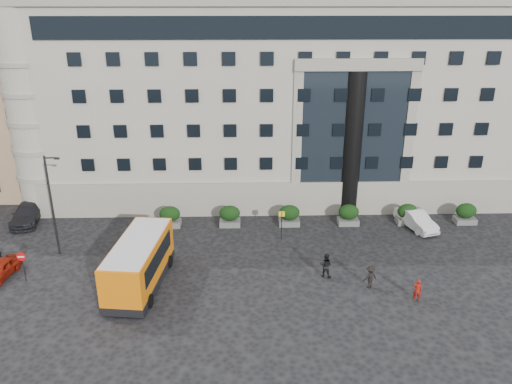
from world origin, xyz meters
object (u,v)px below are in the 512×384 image
no_entry_sign (22,261)px  parked_car_d (67,193)px  hedge_a (170,216)px  pedestrian_b (326,265)px  hedge_b (230,216)px  minibus (139,261)px  hedge_e (407,214)px  parked_car_c (27,214)px  street_lamp (52,202)px  white_taxi (416,220)px  red_truck (53,177)px  bus_stop_sign (282,220)px  pedestrian_a (417,290)px  parked_car_a (1,269)px  hedge_d (349,214)px  hedge_c (289,215)px  pedestrian_c (370,277)px  hedge_f (466,213)px

no_entry_sign → parked_car_d: 15.40m
hedge_a → pedestrian_b: (12.22, -8.72, -0.01)m
hedge_b → minibus: minibus is taller
hedge_e → parked_car_c: (-33.63, 1.28, -0.16)m
street_lamp → no_entry_sign: size_ratio=3.45×
white_taxi → pedestrian_b: (-9.09, -7.86, 0.16)m
hedge_a → red_truck: (-13.13, 8.90, 0.58)m
bus_stop_sign → no_entry_sign: 19.46m
pedestrian_a → parked_car_a: bearing=6.1°
no_entry_sign → street_lamp: bearing=75.3°
street_lamp → hedge_b: bearing=20.1°
hedge_e → red_truck: (-33.93, 8.90, 0.58)m
red_truck → parked_car_a: 17.21m
hedge_b → hedge_d: same height
parked_car_a → parked_car_d: parked_car_d is taller
hedge_e → minibus: bearing=-156.3°
hedge_c → pedestrian_a: bearing=-58.1°
hedge_b → minibus: bearing=-122.3°
hedge_d → pedestrian_b: size_ratio=1.00×
hedge_c → pedestrian_b: (1.82, -8.72, -0.01)m
hedge_b → street_lamp: street_lamp is taller
pedestrian_c → hedge_b: bearing=-69.8°
hedge_e → pedestrian_c: (-5.74, -10.21, -0.10)m
hedge_a → no_entry_sign: 12.64m
hedge_a → hedge_f: same height
parked_car_a → pedestrian_b: 23.22m
no_entry_sign → parked_car_c: bearing=110.7°
hedge_b → pedestrian_b: bearing=-51.2°
hedge_c → hedge_d: 5.20m
hedge_a → hedge_f: bearing=0.0°
hedge_e → no_entry_sign: no_entry_sign is taller
hedge_c → no_entry_sign: 21.33m
hedge_f → pedestrian_c: 14.97m
parked_car_a → parked_car_c: (-1.85, 9.42, 0.15)m
hedge_a → parked_car_a: hedge_a is taller
street_lamp → white_taxi: size_ratio=1.74×
hedge_e → pedestrian_b: 12.23m
hedge_f → bus_stop_sign: 16.76m
minibus → red_truck: size_ratio=1.44×
hedge_a → hedge_c: size_ratio=1.00×
hedge_e → no_entry_sign: (-29.80, -8.84, 0.72)m
street_lamp → parked_car_a: (-3.05, -3.35, -3.75)m
hedge_e → pedestrian_c: hedge_e is taller
parked_car_c → pedestrian_c: pedestrian_c is taller
parked_car_a → white_taxi: (32.30, 7.28, 0.14)m
parked_car_c → hedge_d: bearing=-11.3°
street_lamp → parked_car_c: 8.59m
bus_stop_sign → hedge_c: bearing=72.2°
white_taxi → parked_car_c: bearing=159.5°
hedge_c → no_entry_sign: size_ratio=0.79×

